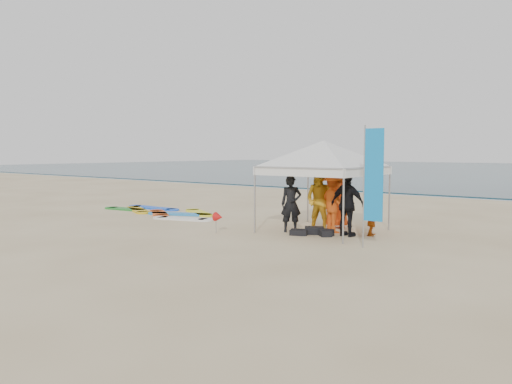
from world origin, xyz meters
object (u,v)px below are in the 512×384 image
object	(u,v)px
person_yellow	(320,200)
feather_flag	(373,177)
canopy_tent	(324,141)
marker_pennant	(219,217)
person_orange_b	(337,198)
person_black_b	(348,204)
person_seated	(372,218)
surfboard_spread	(162,212)
person_orange_a	(334,202)
person_black_a	(291,204)

from	to	relation	value
person_yellow	feather_flag	bearing A→B (deg)	-38.02
canopy_tent	marker_pennant	bearing A→B (deg)	-134.90
person_orange_b	canopy_tent	xyz separation A→B (m)	(0.04, -0.92, 1.81)
person_yellow	feather_flag	size ratio (longest dim) A/B	0.62
person_black_b	person_seated	size ratio (longest dim) A/B	1.85
surfboard_spread	person_yellow	bearing A→B (deg)	-1.18
person_orange_b	surfboard_spread	world-z (taller)	person_orange_b
person_orange_b	person_seated	world-z (taller)	person_orange_b
person_orange_a	person_seated	bearing A→B (deg)	-143.21
person_black_b	person_orange_b	bearing A→B (deg)	-45.59
person_orange_b	person_black_a	bearing A→B (deg)	32.46
person_yellow	person_seated	distance (m)	1.66
person_orange_a	person_orange_b	distance (m)	1.00
person_black_a	marker_pennant	world-z (taller)	person_black_a
person_orange_a	person_orange_b	xyz separation A→B (m)	(-0.41, 0.91, 0.04)
surfboard_spread	canopy_tent	bearing A→B (deg)	-0.47
person_black_a	person_seated	world-z (taller)	person_black_a
feather_flag	person_orange_a	bearing A→B (deg)	140.47
person_yellow	person_seated	bearing A→B (deg)	6.42
person_orange_a	person_black_a	bearing A→B (deg)	58.12
person_yellow	person_orange_b	bearing A→B (deg)	82.98
person_black_a	person_seated	distance (m)	2.42
person_yellow	marker_pennant	distance (m)	3.11
feather_flag	surfboard_spread	bearing A→B (deg)	170.14
person_black_b	marker_pennant	size ratio (longest dim) A/B	2.92
canopy_tent	surfboard_spread	distance (m)	7.95
canopy_tent	feather_flag	xyz separation A→B (m)	(2.38, -1.65, -0.94)
person_yellow	person_orange_a	world-z (taller)	person_yellow
person_orange_b	feather_flag	world-z (taller)	feather_flag
person_yellow	person_orange_a	xyz separation A→B (m)	(0.43, 0.10, -0.04)
feather_flag	person_black_b	bearing A→B (deg)	136.29
person_black_a	marker_pennant	xyz separation A→B (m)	(-1.54, -1.57, -0.36)
person_black_a	person_black_b	distance (m)	1.76
person_black_a	marker_pennant	size ratio (longest dim) A/B	2.69
person_black_b	feather_flag	world-z (taller)	feather_flag
canopy_tent	person_black_b	bearing A→B (deg)	-18.74
person_black_b	marker_pennant	world-z (taller)	person_black_b
person_black_a	person_seated	bearing A→B (deg)	-18.87
person_orange_b	canopy_tent	size ratio (longest dim) A/B	0.46
person_black_a	canopy_tent	world-z (taller)	canopy_tent
marker_pennant	person_black_a	bearing A→B (deg)	45.72
person_orange_b	person_black_b	bearing A→B (deg)	95.14
person_orange_a	marker_pennant	size ratio (longest dim) A/B	2.89
person_seated	canopy_tent	bearing A→B (deg)	82.15
person_seated	marker_pennant	distance (m)	4.50
person_orange_b	person_seated	distance (m)	1.74
person_seated	person_orange_a	bearing A→B (deg)	84.48
person_orange_b	person_yellow	bearing A→B (deg)	53.80
feather_flag	marker_pennant	size ratio (longest dim) A/B	4.88
person_orange_a	canopy_tent	size ratio (longest dim) A/B	0.44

